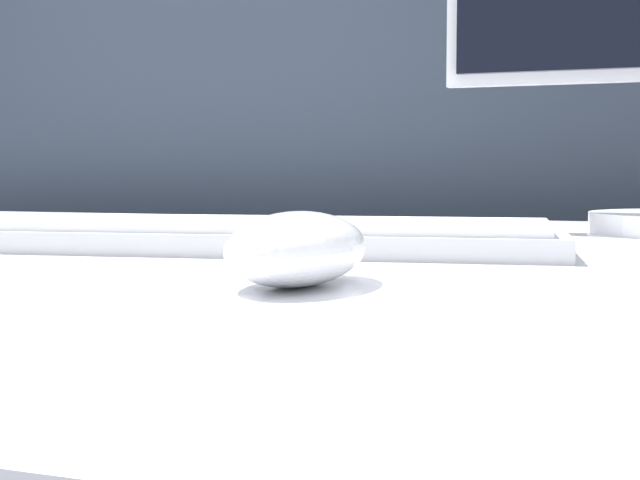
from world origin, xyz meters
The scene contains 3 objects.
partition_panel centered at (0.00, 0.62, 0.58)m, with size 5.00×0.03×1.15m.
computer_mouse_near centered at (0.06, -0.20, 0.75)m, with size 0.06×0.11×0.04m.
keyboard centered at (-0.03, -0.02, 0.74)m, with size 0.44×0.18×0.02m.
Camera 1 is at (0.22, -0.63, 0.79)m, focal length 50.00 mm.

